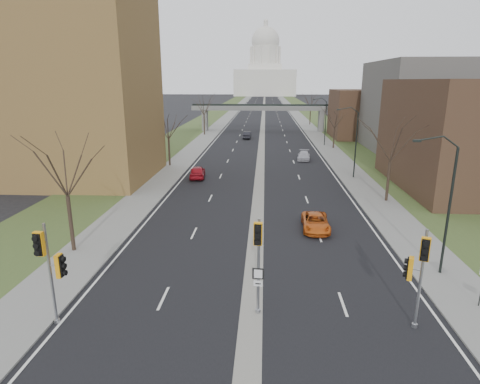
# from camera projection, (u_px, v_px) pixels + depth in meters

# --- Properties ---
(ground) EXTENTS (700.00, 700.00, 0.00)m
(ground) POSITION_uv_depth(u_px,v_px,m) (251.00, 322.00, 20.37)
(ground) COLOR black
(ground) RESTS_ON ground
(road_surface) EXTENTS (20.00, 600.00, 0.01)m
(road_surface) POSITION_uv_depth(u_px,v_px,m) (264.00, 110.00, 164.59)
(road_surface) COLOR black
(road_surface) RESTS_ON ground
(median_strip) EXTENTS (1.20, 600.00, 0.02)m
(median_strip) POSITION_uv_depth(u_px,v_px,m) (264.00, 110.00, 164.59)
(median_strip) COLOR gray
(median_strip) RESTS_ON ground
(sidewalk_right) EXTENTS (4.00, 600.00, 0.12)m
(sidewalk_right) POSITION_uv_depth(u_px,v_px,m) (293.00, 110.00, 163.86)
(sidewalk_right) COLOR gray
(sidewalk_right) RESTS_ON ground
(sidewalk_left) EXTENTS (4.00, 600.00, 0.12)m
(sidewalk_left) POSITION_uv_depth(u_px,v_px,m) (235.00, 110.00, 165.28)
(sidewalk_left) COLOR gray
(sidewalk_left) RESTS_ON ground
(grass_verge_right) EXTENTS (8.00, 600.00, 0.10)m
(grass_verge_right) POSITION_uv_depth(u_px,v_px,m) (308.00, 111.00, 163.51)
(grass_verge_right) COLOR #354921
(grass_verge_right) RESTS_ON ground
(grass_verge_left) EXTENTS (8.00, 600.00, 0.10)m
(grass_verge_left) POSITION_uv_depth(u_px,v_px,m) (220.00, 110.00, 165.64)
(grass_verge_left) COLOR #354921
(grass_verge_left) RESTS_ON ground
(apartment_building) EXTENTS (25.00, 16.00, 22.00)m
(apartment_building) POSITION_uv_depth(u_px,v_px,m) (43.00, 88.00, 47.79)
(apartment_building) COLOR olive
(apartment_building) RESTS_ON ground
(commercial_block_near) EXTENTS (16.00, 20.00, 12.00)m
(commercial_block_near) POSITION_uv_depth(u_px,v_px,m) (477.00, 135.00, 44.26)
(commercial_block_near) COLOR #4C3323
(commercial_block_near) RESTS_ON ground
(commercial_block_mid) EXTENTS (18.00, 22.00, 15.00)m
(commercial_block_mid) POSITION_uv_depth(u_px,v_px,m) (430.00, 108.00, 66.69)
(commercial_block_mid) COLOR #5B5853
(commercial_block_mid) RESTS_ON ground
(commercial_block_far) EXTENTS (14.00, 14.00, 10.00)m
(commercial_block_far) POSITION_uv_depth(u_px,v_px,m) (366.00, 114.00, 85.03)
(commercial_block_far) COLOR #4C3323
(commercial_block_far) RESTS_ON ground
(pedestrian_bridge) EXTENTS (34.00, 3.00, 6.45)m
(pedestrian_bridge) POSITION_uv_depth(u_px,v_px,m) (263.00, 111.00, 95.98)
(pedestrian_bridge) COLOR slate
(pedestrian_bridge) RESTS_ON ground
(capitol) EXTENTS (48.00, 42.00, 55.75)m
(capitol) POSITION_uv_depth(u_px,v_px,m) (265.00, 72.00, 323.05)
(capitol) COLOR silver
(capitol) RESTS_ON ground
(streetlight_near) EXTENTS (2.61, 0.20, 8.70)m
(streetlight_near) POSITION_uv_depth(u_px,v_px,m) (441.00, 167.00, 23.62)
(streetlight_near) COLOR black
(streetlight_near) RESTS_ON sidewalk_right
(streetlight_mid) EXTENTS (2.61, 0.20, 8.70)m
(streetlight_mid) POSITION_uv_depth(u_px,v_px,m) (351.00, 122.00, 48.62)
(streetlight_mid) COLOR black
(streetlight_mid) RESTS_ON sidewalk_right
(streetlight_far) EXTENTS (2.61, 0.20, 8.70)m
(streetlight_far) POSITION_uv_depth(u_px,v_px,m) (322.00, 108.00, 73.61)
(streetlight_far) COLOR black
(streetlight_far) RESTS_ON sidewalk_right
(tree_left_a) EXTENTS (7.20, 7.20, 9.40)m
(tree_left_a) POSITION_uv_depth(u_px,v_px,m) (63.00, 161.00, 27.04)
(tree_left_a) COLOR #382B21
(tree_left_a) RESTS_ON sidewalk_left
(tree_left_b) EXTENTS (6.75, 6.75, 8.81)m
(tree_left_b) POSITION_uv_depth(u_px,v_px,m) (168.00, 122.00, 56.00)
(tree_left_b) COLOR #382B21
(tree_left_b) RESTS_ON sidewalk_left
(tree_left_c) EXTENTS (7.65, 7.65, 9.99)m
(tree_left_c) POSITION_uv_depth(u_px,v_px,m) (204.00, 103.00, 88.47)
(tree_left_c) COLOR #382B21
(tree_left_c) RESTS_ON sidewalk_left
(tree_right_a) EXTENTS (7.20, 7.20, 9.40)m
(tree_right_a) POSITION_uv_depth(u_px,v_px,m) (393.00, 136.00, 38.97)
(tree_right_a) COLOR #382B21
(tree_right_a) RESTS_ON sidewalk_right
(tree_right_b) EXTENTS (6.30, 6.30, 8.22)m
(tree_right_b) POSITION_uv_depth(u_px,v_px,m) (335.00, 116.00, 70.92)
(tree_right_b) COLOR #382B21
(tree_right_b) RESTS_ON sidewalk_right
(tree_right_c) EXTENTS (7.65, 7.65, 9.99)m
(tree_right_c) POSITION_uv_depth(u_px,v_px,m) (311.00, 99.00, 109.05)
(tree_right_c) COLOR #382B21
(tree_right_c) RESTS_ON sidewalk_right
(signal_pole_left) EXTENTS (0.98, 0.93, 5.36)m
(signal_pole_left) POSITION_uv_depth(u_px,v_px,m) (50.00, 261.00, 19.17)
(signal_pole_left) COLOR gray
(signal_pole_left) RESTS_ON ground
(signal_pole_median) EXTENTS (0.61, 0.87, 5.27)m
(signal_pole_median) POSITION_uv_depth(u_px,v_px,m) (258.00, 251.00, 19.95)
(signal_pole_median) COLOR gray
(signal_pole_median) RESTS_ON ground
(signal_pole_right) EXTENTS (0.87, 1.18, 5.20)m
(signal_pole_right) POSITION_uv_depth(u_px,v_px,m) (418.00, 266.00, 18.97)
(signal_pole_right) COLOR gray
(signal_pole_right) RESTS_ON ground
(car_left_near) EXTENTS (2.30, 4.74, 1.56)m
(car_left_near) POSITION_uv_depth(u_px,v_px,m) (197.00, 172.00, 50.38)
(car_left_near) COLOR maroon
(car_left_near) RESTS_ON ground
(car_left_far) EXTENTS (1.69, 4.50, 1.47)m
(car_left_far) POSITION_uv_depth(u_px,v_px,m) (247.00, 135.00, 84.67)
(car_left_far) COLOR black
(car_left_far) RESTS_ON ground
(car_right_near) EXTENTS (2.27, 4.68, 1.28)m
(car_right_near) POSITION_uv_depth(u_px,v_px,m) (316.00, 222.00, 32.88)
(car_right_near) COLOR #C85715
(car_right_near) RESTS_ON ground
(car_right_mid) EXTENTS (2.38, 4.73, 1.32)m
(car_right_mid) POSITION_uv_depth(u_px,v_px,m) (304.00, 156.00, 61.93)
(car_right_mid) COLOR #AFAEB7
(car_right_mid) RESTS_ON ground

